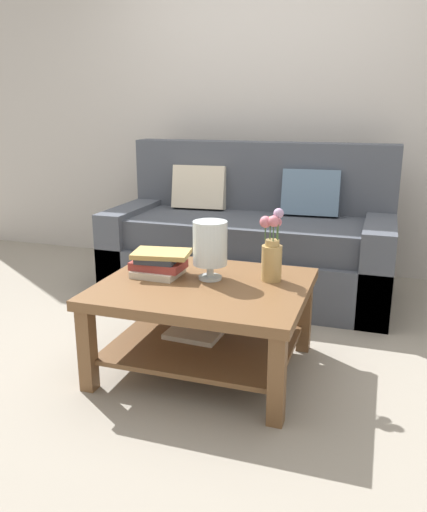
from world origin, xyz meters
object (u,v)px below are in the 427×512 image
Objects in this scene: coffee_table at (204,307)px; glass_hurricane_vase at (210,245)px; couch at (251,242)px; flower_pitcher at (272,252)px; book_stack_main at (159,263)px.

coffee_table is 3.39× the size of glass_hurricane_vase.
coffee_table is 0.32m from glass_hurricane_vase.
couch is at bearing 93.54° from coffee_table.
book_stack_main is at bearing -170.11° from flower_pitcher.
couch is 1.19m from flower_pitcher.
couch is 1.21m from glass_hurricane_vase.
glass_hurricane_vase reaches higher than book_stack_main.
book_stack_main is 1.05× the size of glass_hurricane_vase.
glass_hurricane_vase is at bearing -165.66° from flower_pitcher.
flower_pitcher is (0.38, -1.09, 0.25)m from couch.
glass_hurricane_vase is 0.81× the size of flower_pitcher.
couch is 5.33× the size of flower_pitcher.
book_stack_main reaches higher than coffee_table.
glass_hurricane_vase is (0.01, 0.07, 0.31)m from coffee_table.
coffee_table is 0.44m from flower_pitcher.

